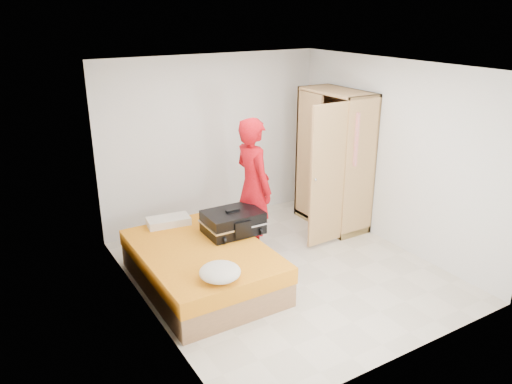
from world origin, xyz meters
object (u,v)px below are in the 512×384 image
bed (202,266)px  wardrobe (333,164)px  round_cushion (220,272)px  suitcase (233,222)px  person (253,187)px

bed → wardrobe: bearing=13.7°
wardrobe → round_cushion: (-2.65, -1.39, -0.41)m
suitcase → wardrobe: bearing=13.1°
wardrobe → suitcase: size_ratio=2.82×
suitcase → round_cushion: size_ratio=1.67×
round_cushion → bed: bearing=79.2°
bed → suitcase: bearing=19.7°
round_cushion → suitcase: bearing=54.6°
person → suitcase: (-0.45, -0.25, -0.31)m
bed → wardrobe: size_ratio=0.96×
wardrobe → person: bearing=-173.8°
person → bed: bearing=113.4°
round_cushion → wardrobe: bearing=27.6°
person → suitcase: 0.61m
wardrobe → round_cushion: wardrobe is taller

